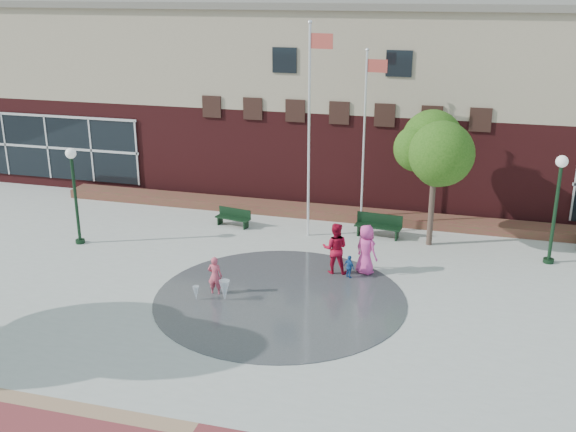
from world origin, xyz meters
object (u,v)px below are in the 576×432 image
(bench_left, at_px, (233,221))
(child_splash, at_px, (215,276))
(flagpole_left, at_px, (310,121))
(flagpole_right, at_px, (365,130))

(bench_left, xyz_separation_m, child_splash, (1.73, -6.53, 0.43))
(flagpole_left, height_order, bench_left, flagpole_left)
(flagpole_left, height_order, flagpole_right, flagpole_left)
(bench_left, distance_m, child_splash, 6.76)
(flagpole_right, bearing_deg, flagpole_left, -127.85)
(flagpole_left, bearing_deg, bench_left, -174.27)
(flagpole_left, xyz_separation_m, child_splash, (-1.71, -6.29, -4.15))
(flagpole_left, distance_m, flagpole_right, 2.78)
(child_splash, bearing_deg, bench_left, -78.41)
(flagpole_left, xyz_separation_m, flagpole_right, (1.90, 1.94, -0.62))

